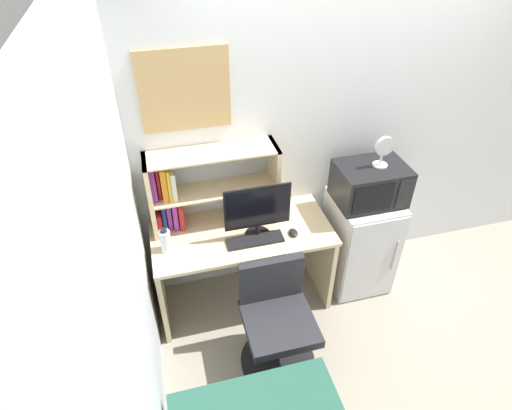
% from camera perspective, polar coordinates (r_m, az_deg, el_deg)
% --- Properties ---
extents(wall_back, '(6.40, 0.04, 2.60)m').
position_cam_1_polar(wall_back, '(3.60, 17.16, 10.05)').
color(wall_back, silver).
rests_on(wall_back, ground_plane).
extents(wall_left, '(0.04, 4.40, 2.60)m').
position_cam_1_polar(wall_left, '(1.90, -16.04, -19.25)').
color(wall_left, silver).
rests_on(wall_left, ground_plane).
extents(desk, '(1.35, 0.63, 0.76)m').
position_cam_1_polar(desk, '(3.35, -1.80, -6.43)').
color(desk, beige).
rests_on(desk, ground_plane).
extents(hutch_bookshelf, '(0.94, 0.26, 0.60)m').
position_cam_1_polar(hutch_bookshelf, '(3.12, -8.50, 2.24)').
color(hutch_bookshelf, beige).
rests_on(hutch_bookshelf, desk).
extents(monitor, '(0.48, 0.19, 0.43)m').
position_cam_1_polar(monitor, '(3.02, 0.22, -0.69)').
color(monitor, black).
rests_on(monitor, desk).
extents(keyboard, '(0.42, 0.12, 0.02)m').
position_cam_1_polar(keyboard, '(3.11, -0.13, -4.72)').
color(keyboard, black).
rests_on(keyboard, desk).
extents(computer_mouse, '(0.06, 0.09, 0.03)m').
position_cam_1_polar(computer_mouse, '(3.18, 4.99, -3.68)').
color(computer_mouse, black).
rests_on(computer_mouse, desk).
extents(water_bottle, '(0.08, 0.08, 0.19)m').
position_cam_1_polar(water_bottle, '(3.06, -11.99, -4.64)').
color(water_bottle, silver).
rests_on(water_bottle, desk).
extents(mini_fridge, '(0.49, 0.54, 0.86)m').
position_cam_1_polar(mini_fridge, '(3.71, 13.58, -4.72)').
color(mini_fridge, silver).
rests_on(mini_fridge, ground_plane).
extents(microwave, '(0.52, 0.38, 0.30)m').
position_cam_1_polar(microwave, '(3.36, 14.97, 2.76)').
color(microwave, black).
rests_on(microwave, mini_fridge).
extents(desk_fan, '(0.15, 0.11, 0.24)m').
position_cam_1_polar(desk_fan, '(3.23, 16.63, 7.03)').
color(desk_fan, silver).
rests_on(desk_fan, microwave).
extents(desk_chair, '(0.54, 0.54, 0.83)m').
position_cam_1_polar(desk_chair, '(3.12, 2.77, -15.66)').
color(desk_chair, black).
rests_on(desk_chair, ground_plane).
extents(wall_corkboard, '(0.59, 0.02, 0.55)m').
position_cam_1_polar(wall_corkboard, '(2.90, -9.50, 14.82)').
color(wall_corkboard, tan).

